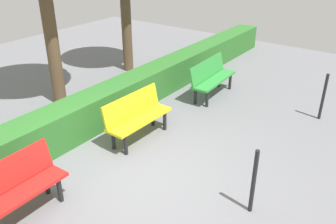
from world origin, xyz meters
TOP-DOWN VIEW (x-y plane):
  - ground_plane at (0.00, 0.00)m, footprint 17.77×17.77m
  - bench_green at (-3.65, -0.69)m, footprint 1.54×0.54m
  - bench_yellow at (-1.11, -0.82)m, footprint 1.42×0.49m
  - bench_red at (1.57, -0.76)m, footprint 1.58×0.50m
  - hedge_row at (-1.18, -1.80)m, footprint 13.77×0.62m
  - railing_post_near at (-3.95, 1.77)m, footprint 0.06×0.06m
  - railing_post_mid at (-0.50, 1.77)m, footprint 0.06×0.06m

SIDE VIEW (x-z plane):
  - ground_plane at x=0.00m, z-range 0.00..0.00m
  - hedge_row at x=-1.18m, z-range 0.00..0.71m
  - bench_yellow at x=-1.11m, z-range 0.05..0.91m
  - bench_green at x=-3.65m, z-range 0.05..0.91m
  - bench_red at x=1.57m, z-range 0.05..0.91m
  - railing_post_near at x=-3.95m, z-range 0.00..1.00m
  - railing_post_mid at x=-0.50m, z-range 0.00..1.00m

